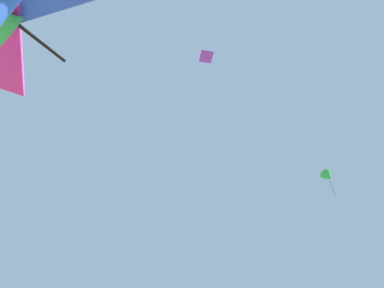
{
  "coord_description": "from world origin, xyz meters",
  "views": [
    {
      "loc": [
        1.43,
        -0.0,
        0.62
      ],
      "look_at": [
        0.14,
        2.95,
        3.14
      ],
      "focal_mm": 25.27,
      "sensor_mm": 36.0,
      "label": 1
    }
  ],
  "objects": [
    {
      "name": "distant_kite_green_far_center",
      "position": [
        4.86,
        28.82,
        15.73
      ],
      "size": [
        1.87,
        1.82,
        3.15
      ],
      "color": "green"
    },
    {
      "name": "distant_kite_purple_high_right",
      "position": [
        -1.51,
        8.78,
        14.28
      ],
      "size": [
        0.85,
        0.84,
        0.21
      ],
      "color": "purple"
    }
  ]
}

